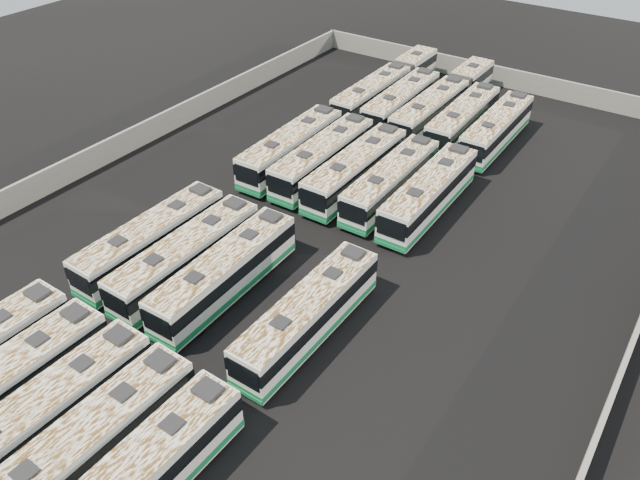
{
  "coord_description": "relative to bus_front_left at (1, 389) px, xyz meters",
  "views": [
    {
      "loc": [
        21.74,
        -31.12,
        27.96
      ],
      "look_at": [
        1.55,
        -1.58,
        1.6
      ],
      "focal_mm": 35.0,
      "sensor_mm": 36.0,
      "label": 1
    }
  ],
  "objects": [
    {
      "name": "perimeter_wall",
      "position": [
        4.83,
        22.54,
        -0.69
      ],
      "size": [
        45.2,
        73.2,
        2.2
      ],
      "color": "slate",
      "rests_on": "ground"
    },
    {
      "name": "bus_front_left",
      "position": [
        0.0,
        0.0,
        0.0
      ],
      "size": [
        2.84,
        12.47,
        3.5
      ],
      "rotation": [
        0.0,
        0.0,
        -0.02
      ],
      "color": "silver",
      "rests_on": "ground"
    },
    {
      "name": "bus_back_center",
      "position": [
        3.37,
        47.82,
        -0.01
      ],
      "size": [
        2.72,
        19.3,
        3.5
      ],
      "rotation": [
        0.0,
        0.0,
        -0.0
      ],
      "color": "silver",
      "rests_on": "ground"
    },
    {
      "name": "bus_midback_center",
      "position": [
        3.41,
        30.57,
        0.04
      ],
      "size": [
        2.71,
        12.69,
        3.58
      ],
      "rotation": [
        0.0,
        0.0,
        0.0
      ],
      "color": "silver",
      "rests_on": "ground"
    },
    {
      "name": "bus_front_right",
      "position": [
        6.77,
        0.05,
        0.03
      ],
      "size": [
        2.95,
        12.69,
        3.56
      ],
      "rotation": [
        0.0,
        0.0,
        -0.02
      ],
      "color": "silver",
      "rests_on": "ground"
    },
    {
      "name": "bus_midfront_far_left",
      "position": [
        -3.36,
        14.05,
        -0.01
      ],
      "size": [
        2.81,
        12.4,
        3.49
      ],
      "rotation": [
        0.0,
        0.0,
        -0.02
      ],
      "color": "silver",
      "rests_on": "ground"
    },
    {
      "name": "bus_back_far_left",
      "position": [
        -3.38,
        47.95,
        -0.03
      ],
      "size": [
        2.71,
        18.99,
        3.44
      ],
      "rotation": [
        0.0,
        0.0,
        0.01
      ],
      "color": "silver",
      "rests_on": "ground"
    },
    {
      "name": "bus_midfront_far_right",
      "position": [
        10.26,
        13.99,
        -0.03
      ],
      "size": [
        2.63,
        12.26,
        3.45
      ],
      "rotation": [
        0.0,
        0.0,
        -0.0
      ],
      "color": "silver",
      "rests_on": "ground"
    },
    {
      "name": "bus_back_far_right",
      "position": [
        10.26,
        44.55,
        -0.02
      ],
      "size": [
        2.68,
        12.3,
        3.46
      ],
      "rotation": [
        0.0,
        0.0,
        0.01
      ],
      "color": "silver",
      "rests_on": "ground"
    },
    {
      "name": "ground",
      "position": [
        4.83,
        22.54,
        -1.79
      ],
      "size": [
        140.0,
        140.0,
        0.0
      ],
      "primitive_type": "plane",
      "color": "black",
      "rests_on": "ground"
    },
    {
      "name": "bus_midback_far_left",
      "position": [
        -3.31,
        30.61,
        0.05
      ],
      "size": [
        3.01,
        12.81,
        3.59
      ],
      "rotation": [
        0.0,
        0.0,
        0.02
      ],
      "color": "silver",
      "rests_on": "ground"
    },
    {
      "name": "bus_front_center",
      "position": [
        3.43,
        0.24,
        -0.01
      ],
      "size": [
        2.9,
        12.42,
        3.49
      ],
      "rotation": [
        0.0,
        0.0,
        -0.02
      ],
      "color": "silver",
      "rests_on": "ground"
    },
    {
      "name": "bus_midfront_center",
      "position": [
        3.41,
        14.16,
        0.0
      ],
      "size": [
        2.87,
        12.48,
        3.5
      ],
      "rotation": [
        0.0,
        0.0,
        0.02
      ],
      "color": "silver",
      "rests_on": "ground"
    },
    {
      "name": "bus_back_left",
      "position": [
        0.06,
        44.76,
        0.01
      ],
      "size": [
        2.96,
        12.56,
        3.52
      ],
      "rotation": [
        0.0,
        0.0,
        0.03
      ],
      "color": "silver",
      "rests_on": "ground"
    },
    {
      "name": "bus_back_right",
      "position": [
        6.8,
        44.68,
        -0.01
      ],
      "size": [
        2.85,
        12.42,
        3.49
      ],
      "rotation": [
        0.0,
        0.0,
        0.02
      ],
      "color": "silver",
      "rests_on": "ground"
    },
    {
      "name": "bus_midback_left",
      "position": [
        0.0,
        30.73,
        0.04
      ],
      "size": [
        2.9,
        12.74,
        3.58
      ],
      "rotation": [
        0.0,
        0.0,
        0.02
      ],
      "color": "silver",
      "rests_on": "ground"
    },
    {
      "name": "bus_midback_right",
      "position": [
        6.75,
        30.65,
        -0.02
      ],
      "size": [
        2.72,
        12.31,
        3.46
      ],
      "rotation": [
        0.0,
        0.0,
        0.01
      ],
      "color": "silver",
      "rests_on": "ground"
    },
    {
      "name": "bus_midback_far_right",
      "position": [
        10.15,
        30.66,
        0.03
      ],
      "size": [
        2.82,
        12.64,
        3.56
      ],
      "rotation": [
        0.0,
        0.0,
        0.01
      ],
      "color": "silver",
      "rests_on": "ground"
    },
    {
      "name": "bus_midfront_left",
      "position": [
        0.09,
        13.99,
        0.0
      ],
      "size": [
        2.69,
        12.46,
        3.51
      ],
      "rotation": [
        0.0,
        0.0,
        -0.0
      ],
      "color": "silver",
      "rests_on": "ground"
    }
  ]
}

